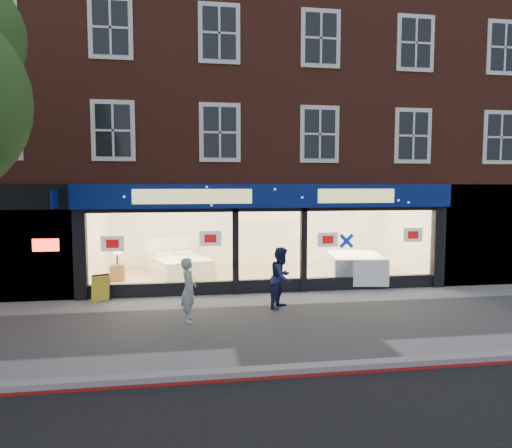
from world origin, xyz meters
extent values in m
plane|color=gray|center=(0.00, 0.00, 0.00)|extent=(120.00, 120.00, 0.00)
cube|color=#8C0A07|center=(0.00, -3.10, 0.01)|extent=(60.00, 0.10, 0.01)
cube|color=gray|center=(0.00, -2.90, 0.06)|extent=(60.00, 0.25, 0.12)
cube|color=tan|center=(0.00, 5.25, 0.05)|extent=(11.00, 4.50, 0.10)
cube|color=#5F2A1D|center=(0.00, 7.00, 6.65)|extent=(19.00, 8.00, 6.70)
cube|color=#2D2D30|center=(0.00, 7.00, 10.15)|extent=(19.00, 8.00, 0.30)
cube|color=navy|center=(0.00, 2.88, 2.95)|extent=(11.40, 0.28, 0.70)
cube|color=black|center=(0.00, 3.08, 0.20)|extent=(11.00, 0.18, 0.40)
cube|color=black|center=(-5.50, 3.05, 1.30)|extent=(0.35, 0.30, 2.60)
cube|color=black|center=(5.50, 3.05, 1.30)|extent=(0.35, 0.30, 2.60)
cube|color=white|center=(-3.25, 3.00, 1.45)|extent=(4.20, 0.02, 2.10)
cube|color=white|center=(3.25, 3.00, 1.45)|extent=(4.20, 0.02, 2.10)
cube|color=white|center=(0.00, 3.25, 1.15)|extent=(1.80, 0.02, 2.10)
cube|color=silver|center=(0.00, 7.50, 1.30)|extent=(11.00, 0.20, 2.60)
cube|color=#FFEAC6|center=(0.00, 5.25, 2.60)|extent=(11.00, 4.50, 0.12)
cube|color=black|center=(-7.60, 3.30, 1.65)|extent=(3.80, 0.60, 3.30)
cube|color=#FF140C|center=(-6.40, 2.95, 1.60)|extent=(0.70, 0.04, 0.35)
cube|color=black|center=(7.50, 3.20, 1.65)|extent=(4.00, 0.40, 3.30)
cube|color=silver|center=(-2.69, 5.55, 0.28)|extent=(2.37, 2.56, 0.36)
cube|color=silver|center=(-2.69, 5.55, 0.59)|extent=(2.28, 2.46, 0.26)
cube|color=silver|center=(-3.06, 6.59, 0.73)|extent=(1.79, 0.74, 1.25)
cube|color=silver|center=(-3.31, 6.13, 0.79)|extent=(0.75, 0.54, 0.13)
cube|color=silver|center=(-2.57, 6.39, 0.79)|extent=(0.75, 0.54, 0.13)
cube|color=brown|center=(-4.78, 5.03, 0.38)|extent=(0.46, 0.46, 0.55)
cube|color=white|center=(3.10, 4.00, 0.24)|extent=(2.04, 2.40, 0.28)
cube|color=white|center=(3.10, 4.00, 0.52)|extent=(2.04, 2.40, 0.28)
cube|color=white|center=(3.10, 4.00, 0.81)|extent=(2.04, 2.40, 0.28)
imported|color=black|center=(3.76, 5.22, 0.36)|extent=(1.85, 0.79, 0.53)
cube|color=yellow|center=(-4.90, 2.70, 0.38)|extent=(0.58, 0.49, 0.76)
imported|color=#A7ABAF|center=(-2.46, 0.43, 0.77)|extent=(0.38, 0.57, 1.54)
imported|color=#1B234D|center=(0.00, 1.29, 0.82)|extent=(0.96, 1.01, 1.64)
camera|label=1|loc=(-2.49, -10.44, 3.26)|focal=32.00mm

